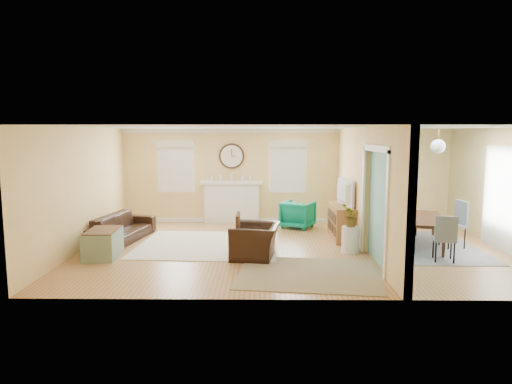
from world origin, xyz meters
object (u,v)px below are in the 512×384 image
at_px(green_chair, 298,215).
at_px(credenza, 341,222).
at_px(dining_table, 419,232).
at_px(eames_chair, 255,241).
at_px(sofa, 123,227).

bearing_deg(green_chair, credenza, 154.34).
distance_m(green_chair, credenza, 1.53).
bearing_deg(credenza, dining_table, -25.54).
height_order(eames_chair, dining_table, eames_chair).
bearing_deg(dining_table, credenza, 78.40).
xyz_separation_m(green_chair, credenza, (0.93, -1.22, 0.05)).
distance_m(eames_chair, green_chair, 3.09).
relative_size(sofa, dining_table, 1.08).
xyz_separation_m(eames_chair, dining_table, (3.58, 0.92, -0.01)).
bearing_deg(green_chair, dining_table, 168.86).
height_order(green_chair, dining_table, green_chair).
height_order(eames_chair, green_chair, green_chair).
bearing_deg(green_chair, eames_chair, 96.68).
height_order(green_chair, credenza, credenza).
relative_size(green_chair, credenza, 0.57).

